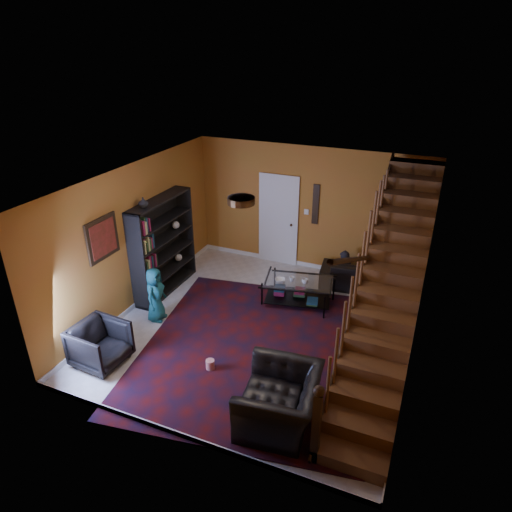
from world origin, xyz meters
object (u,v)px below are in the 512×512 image
Objects in this scene: armchair_left at (100,345)px; bookshelf at (164,248)px; coffee_table at (298,290)px; armchair_right at (279,401)px; sofa at (368,275)px.

bookshelf is at bearing 11.83° from armchair_left.
bookshelf reaches higher than armchair_left.
coffee_table is (2.38, 3.02, -0.06)m from armchair_left.
armchair_right is 3.18m from coffee_table.
armchair_right is (-0.43, -4.26, 0.10)m from sofa.
bookshelf reaches higher than armchair_right.
armchair_right is at bearing 77.03° from sofa.
armchair_right is (3.12, -0.08, 0.03)m from armchair_left.
coffee_table is at bearing -34.55° from armchair_left.
bookshelf is 2.52× the size of armchair_left.
bookshelf is 1.68× the size of armchair_right.
sofa is 2.51× the size of armchair_left.
bookshelf is 4.35m from armchair_right.
sofa is at bearing -36.60° from armchair_left.
coffee_table is (-1.17, -1.17, 0.01)m from sofa.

